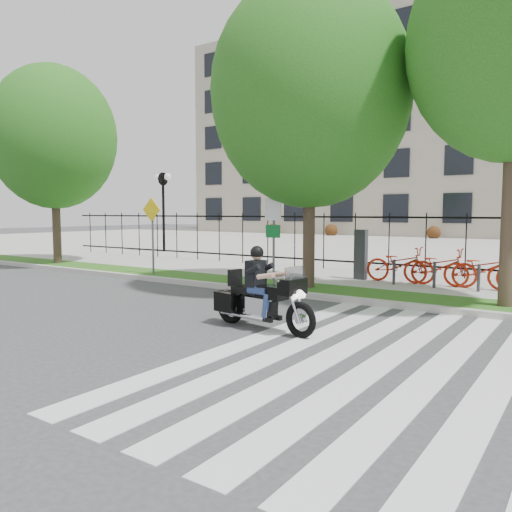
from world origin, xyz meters
The scene contains 13 objects.
ground centered at (0.00, 0.00, 0.00)m, with size 120.00×120.00×0.00m, color #363538.
curb centered at (0.00, 4.10, 0.07)m, with size 60.00×0.20×0.15m, color #B4B1AA.
grass_verge centered at (0.00, 4.95, 0.07)m, with size 60.00×1.50×0.15m, color #265A16.
sidewalk centered at (0.00, 7.45, 0.07)m, with size 60.00×3.50×0.15m, color #A6A39B.
plaza centered at (0.00, 25.00, 0.05)m, with size 80.00×34.00×0.10m, color #A6A39B.
crosswalk_stripes centered at (4.83, 0.00, 0.01)m, with size 5.70×8.00×0.01m, color silver, non-canonical shape.
iron_fence centered at (0.00, 9.20, 1.15)m, with size 30.00×0.06×2.00m, color black, non-canonical shape.
lamp_post_left centered at (-12.00, 12.00, 3.21)m, with size 1.06×0.70×4.25m.
street_tree_0 centered at (-10.86, 4.95, 5.08)m, with size 4.85×4.85×7.73m.
street_tree_1 centered at (0.51, 4.95, 5.28)m, with size 5.24×5.24×8.15m.
sign_pole_regulatory centered at (-0.39, 4.58, 1.74)m, with size 0.50×0.09×2.50m.
sign_pole_warning centered at (-5.07, 4.58, 1.74)m, with size 0.78×0.09×2.49m.
motorcycle_rider centered at (1.88, 0.67, 0.62)m, with size 2.40×0.87×1.86m.
Camera 1 is at (6.94, -6.86, 2.16)m, focal length 35.00 mm.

